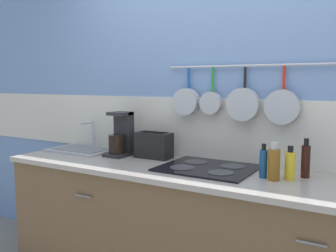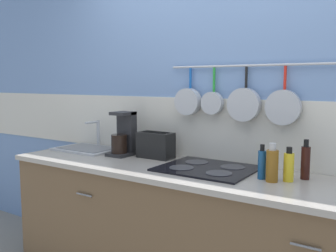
{
  "view_description": "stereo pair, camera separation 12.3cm",
  "coord_description": "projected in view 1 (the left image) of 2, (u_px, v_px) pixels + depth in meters",
  "views": [
    {
      "loc": [
        1.0,
        -2.12,
        1.47
      ],
      "look_at": [
        -0.26,
        0.0,
        1.18
      ],
      "focal_mm": 40.0,
      "sensor_mm": 36.0,
      "label": 1
    },
    {
      "loc": [
        1.11,
        -2.06,
        1.47
      ],
      "look_at": [
        -0.26,
        0.0,
        1.18
      ],
      "focal_mm": 40.0,
      "sensor_mm": 36.0,
      "label": 2
    }
  ],
  "objects": [
    {
      "name": "bottle_vinegar",
      "position": [
        263.0,
        163.0,
        2.21
      ],
      "size": [
        0.05,
        0.05,
        0.2
      ],
      "color": "navy",
      "rests_on": "countertop"
    },
    {
      "name": "bottle_olive_oil",
      "position": [
        274.0,
        164.0,
        2.14
      ],
      "size": [
        0.07,
        0.07,
        0.22
      ],
      "color": "#8C5919",
      "rests_on": "countertop"
    },
    {
      "name": "coffee_maker",
      "position": [
        121.0,
        137.0,
        2.88
      ],
      "size": [
        0.16,
        0.21,
        0.34
      ],
      "color": "#262628",
      "rests_on": "countertop"
    },
    {
      "name": "bottle_sesame_oil",
      "position": [
        290.0,
        165.0,
        2.16
      ],
      "size": [
        0.06,
        0.06,
        0.2
      ],
      "color": "yellow",
      "rests_on": "countertop"
    },
    {
      "name": "wall_back",
      "position": [
        227.0,
        110.0,
        2.66
      ],
      "size": [
        7.2,
        0.15,
        2.6
      ],
      "color": "#7293C6",
      "rests_on": "ground_plane"
    },
    {
      "name": "cabinet_base",
      "position": [
        202.0,
        242.0,
        2.44
      ],
      "size": [
        2.89,
        0.65,
        0.88
      ],
      "color": "brown",
      "rests_on": "ground_plane"
    },
    {
      "name": "countertop",
      "position": [
        203.0,
        174.0,
        2.39
      ],
      "size": [
        2.93,
        0.68,
        0.03
      ],
      "color": "#A59E93",
      "rests_on": "cabinet_base"
    },
    {
      "name": "toaster",
      "position": [
        154.0,
        145.0,
        2.78
      ],
      "size": [
        0.29,
        0.14,
        0.2
      ],
      "color": "black",
      "rests_on": "countertop"
    },
    {
      "name": "bottle_dish_soap",
      "position": [
        306.0,
        160.0,
        2.21
      ],
      "size": [
        0.05,
        0.05,
        0.23
      ],
      "color": "#33140F",
      "rests_on": "countertop"
    },
    {
      "name": "cooktop",
      "position": [
        208.0,
        168.0,
        2.44
      ],
      "size": [
        0.6,
        0.51,
        0.01
      ],
      "color": "black",
      "rests_on": "countertop"
    },
    {
      "name": "sink_basin",
      "position": [
        83.0,
        148.0,
        3.1
      ],
      "size": [
        0.52,
        0.37,
        0.24
      ],
      "color": "#B7BABF",
      "rests_on": "countertop"
    }
  ]
}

